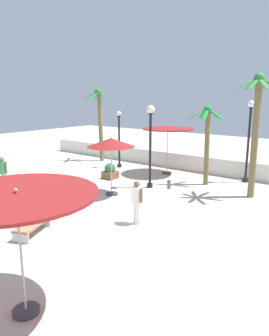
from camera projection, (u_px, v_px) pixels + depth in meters
name	position (u px, v px, depth m)	size (l,w,h in m)	color
ground_plane	(74.00, 225.00, 10.79)	(56.00, 56.00, 0.00)	beige
boundary_wall	(201.00, 164.00, 18.24)	(25.20, 0.30, 0.96)	silver
patio_umbrella_0	(111.00, 143.00, 13.61)	(2.12, 2.12, 2.63)	#333338
patio_umbrella_1	(16.00, 200.00, 5.85)	(3.10, 3.10, 2.66)	#333338
patio_umbrella_2	(168.00, 131.00, 17.47)	(2.88, 2.88, 2.71)	#333338
palm_tree_0	(256.00, 122.00, 13.09)	(2.01, 2.02, 5.30)	brown
palm_tree_1	(100.00, 117.00, 21.17)	(1.90, 1.97, 4.89)	brown
palm_tree_2	(207.00, 135.00, 15.27)	(1.88, 1.95, 3.95)	brown
lamp_post_0	(119.00, 137.00, 19.27)	(0.31, 0.31, 3.49)	black
lamp_post_1	(249.00, 133.00, 15.68)	(0.36, 0.36, 4.17)	black
lamp_post_2	(150.00, 136.00, 14.72)	(0.39, 0.39, 3.96)	black
lounge_chair_0	(56.00, 181.00, 14.90)	(1.43, 1.86, 0.81)	#B7B7BC
lounge_chair_1	(36.00, 220.00, 10.17)	(1.26, 1.94, 0.83)	#B7B7BC
guest_1	(3.00, 170.00, 14.47)	(0.55, 0.31, 1.65)	silver
guest_3	(137.00, 198.00, 10.67)	(0.55, 0.31, 1.54)	silver
planter	(110.00, 172.00, 16.87)	(0.70, 0.70, 0.85)	brown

